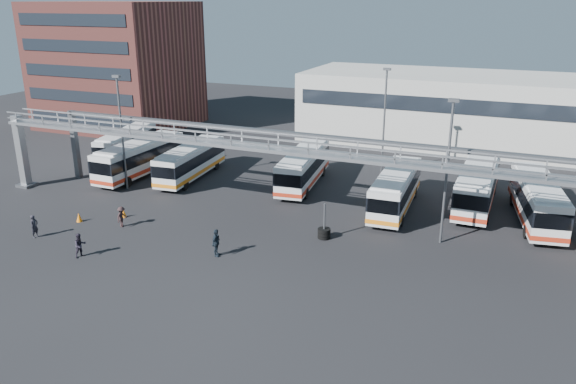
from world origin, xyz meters
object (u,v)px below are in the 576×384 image
at_px(bus_0, 127,143).
at_px(bus_4, 303,167).
at_px(pedestrian_c, 122,217).
at_px(bus_8, 537,199).
at_px(pedestrian_d, 216,243).
at_px(tire_stack, 324,232).
at_px(bus_6, 396,188).
at_px(bus_2, 191,160).
at_px(light_pole_back, 384,115).
at_px(light_pole_mid, 448,165).
at_px(bus_7, 478,184).
at_px(light_pole_left, 121,127).
at_px(cone_left, 79,217).
at_px(cone_right, 124,213).
at_px(pedestrian_a, 34,226).
at_px(bus_1, 140,157).
at_px(pedestrian_b, 80,245).

bearing_deg(bus_0, bus_4, -14.76).
relative_size(bus_0, pedestrian_c, 6.51).
height_order(bus_0, bus_8, bus_8).
xyz_separation_m(pedestrian_d, tire_stack, (5.65, 5.60, -0.51)).
bearing_deg(bus_6, bus_2, 175.35).
xyz_separation_m(bus_6, pedestrian_d, (-9.01, -13.38, -0.84)).
bearing_deg(light_pole_back, bus_6, -70.06).
xyz_separation_m(light_pole_mid, bus_7, (1.55, 8.62, -3.81)).
relative_size(bus_2, pedestrian_c, 6.64).
bearing_deg(light_pole_left, light_pole_back, 34.99).
height_order(light_pole_left, pedestrian_d, light_pole_left).
relative_size(bus_2, cone_left, 14.84).
bearing_deg(cone_right, pedestrian_d, -17.77).
bearing_deg(cone_right, bus_6, 27.56).
relative_size(bus_7, pedestrian_d, 5.96).
bearing_deg(pedestrian_a, pedestrian_c, -47.29).
bearing_deg(pedestrian_d, cone_left, 77.22).
xyz_separation_m(light_pole_mid, bus_8, (6.08, 6.87, -3.86)).
relative_size(light_pole_mid, bus_0, 0.98).
bearing_deg(bus_2, bus_1, -171.98).
relative_size(bus_7, pedestrian_a, 6.70).
bearing_deg(bus_0, bus_8, -14.92).
height_order(light_pole_mid, cone_right, light_pole_mid).
distance_m(bus_1, bus_8, 35.48).
height_order(bus_6, pedestrian_d, bus_6).
bearing_deg(pedestrian_d, cone_right, 64.78).
distance_m(bus_6, cone_right, 21.83).
relative_size(pedestrian_a, cone_left, 2.39).
distance_m(bus_0, bus_4, 20.86).
bearing_deg(pedestrian_a, tire_stack, -66.91).
bearing_deg(bus_8, bus_0, 166.64).
bearing_deg(bus_4, light_pole_left, -160.67).
bearing_deg(pedestrian_a, bus_1, 8.86).
xyz_separation_m(light_pole_back, bus_1, (-21.34, -10.11, -3.85)).
relative_size(bus_4, pedestrian_a, 6.46).
relative_size(bus_6, pedestrian_d, 5.64).
bearing_deg(light_pole_mid, pedestrian_c, -164.14).
height_order(pedestrian_c, cone_right, pedestrian_c).
bearing_deg(bus_6, bus_4, 160.24).
xyz_separation_m(bus_4, bus_6, (9.17, -2.86, -0.01)).
height_order(light_pole_left, bus_7, light_pole_left).
relative_size(bus_6, pedestrian_b, 6.46).
bearing_deg(light_pole_left, tire_stack, -9.85).
distance_m(bus_8, cone_left, 35.27).
distance_m(bus_0, bus_6, 30.28).
relative_size(light_pole_back, cone_left, 14.28).
height_order(bus_1, pedestrian_c, bus_1).
bearing_deg(bus_4, bus_6, -24.46).
bearing_deg(light_pole_mid, cone_left, -165.33).
bearing_deg(bus_7, tire_stack, -129.80).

